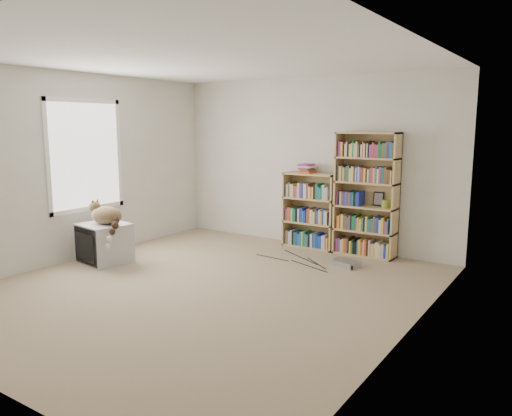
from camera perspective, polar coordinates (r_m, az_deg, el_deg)
The scene contains 16 objects.
floor at distance 5.70m, azimuth -5.71°, elevation -9.09°, with size 4.50×5.00×0.01m, color tan.
wall_back at distance 7.52m, azimuth 6.33°, elevation 5.17°, with size 4.50×0.02×2.50m, color beige.
wall_left at distance 7.07m, azimuth -20.18°, elevation 4.37°, with size 0.02×5.00×2.50m, color beige.
wall_right at distance 4.37m, azimuth 17.51°, elevation 1.66°, with size 0.02×5.00×2.50m, color beige.
ceiling at distance 5.44m, azimuth -6.17°, elevation 16.72°, with size 4.50×5.00×0.02m, color white.
window at distance 7.17m, azimuth -18.90°, elevation 5.71°, with size 0.02×1.22×1.52m, color white.
crt_tv at distance 6.93m, azimuth -16.88°, elevation -3.86°, with size 0.68×0.63×0.52m.
cat at distance 6.75m, azimuth -16.63°, elevation -1.14°, with size 0.66×0.47×0.52m.
bookcase_tall at distance 7.05m, azimuth 12.52°, elevation 1.19°, with size 0.86×0.30×1.71m.
bookcase_short at distance 7.45m, azimuth 6.28°, elevation -0.61°, with size 0.81×0.30×1.11m.
book_stack at distance 7.35m, azimuth 5.85°, elevation 4.51°, with size 0.19×0.25×0.14m, color #C5461A.
green_mug at distance 6.95m, azimuth 14.59°, elevation 0.46°, with size 0.10×0.10×0.11m, color olive.
framed_print at distance 7.08m, azimuth 13.84°, elevation 1.02°, with size 0.15×0.01×0.20m, color black.
dvd_player at distance 6.60m, azimuth 10.17°, elevation -6.23°, with size 0.34×0.25×0.08m, color #A8A8AC.
wall_outlet at distance 7.46m, azimuth -17.03°, elevation -2.45°, with size 0.01×0.08×0.13m, color silver.
floor_cables at distance 6.89m, azimuth 4.45°, elevation -5.72°, with size 1.20×0.70×0.01m, color black, non-canonical shape.
Camera 1 is at (3.44, -4.16, 1.81)m, focal length 35.00 mm.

